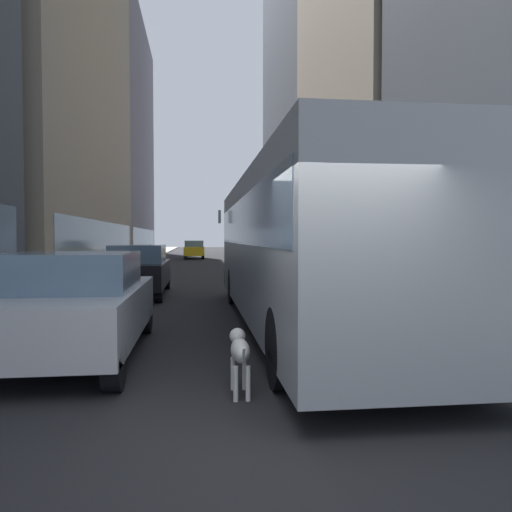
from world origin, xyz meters
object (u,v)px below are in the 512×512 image
Objects in this scene: car_red_coupe at (251,253)px; car_black_suv at (139,270)px; car_silver_sedan at (76,304)px; dalmatian_dog at (240,350)px; transit_bus at (301,241)px; car_yellow_taxi at (194,250)px; car_white_van at (238,249)px; car_blue_hatchback at (259,255)px.

car_black_suv is at bearing -107.62° from car_red_coupe.
dalmatian_dog is (2.34, -2.00, -0.31)m from car_silver_sedan.
transit_bus reaches higher than car_red_coupe.
car_red_coupe is at bearing -68.01° from car_yellow_taxi.
car_yellow_taxi is (1.60, 35.68, -0.00)m from car_silver_sedan.
car_white_van is 0.97× the size of car_yellow_taxi.
transit_bus is 2.52× the size of car_black_suv.
dalmatian_dog is at bearing -94.82° from car_white_van.
car_black_suv is at bearing -93.33° from car_yellow_taxi.
car_red_coupe is (4.00, -9.91, -0.00)m from car_yellow_taxi.
car_blue_hatchback is (4.00, -14.31, 0.00)m from car_yellow_taxi.
dalmatian_dog is (-3.26, -27.77, -0.31)m from car_red_coupe.
car_red_coupe is at bearing 72.38° from car_black_suv.
car_blue_hatchback is (1.60, 19.10, -0.96)m from transit_bus.
car_black_suv is 1.12× the size of car_blue_hatchback.
car_blue_hatchback is (5.60, 13.23, -0.00)m from car_black_suv.
car_red_coupe is at bearing -90.00° from car_white_van.
transit_bus is 11.98× the size of dalmatian_dog.
transit_bus reaches higher than car_yellow_taxi.
car_black_suv and car_blue_hatchback have the same top height.
car_white_van is at bearing 85.18° from dalmatian_dog.
transit_bus is at bearing -94.79° from car_blue_hatchback.
transit_bus reaches higher than car_silver_sedan.
car_red_coupe is at bearing 90.00° from car_blue_hatchback.
car_blue_hatchback is at bearing 67.05° from car_black_suv.
transit_bus is at bearing -92.66° from car_white_van.
transit_bus is 23.58m from car_red_coupe.
car_yellow_taxi is 10.68m from car_red_coupe.
car_yellow_taxi is 37.69m from dalmatian_dog.
car_silver_sedan is at bearing -98.69° from car_white_van.
transit_bus is 34.44m from car_white_van.
car_silver_sedan is at bearing -150.48° from transit_bus.
car_yellow_taxi is at bearing 91.13° from dalmatian_dog.
dalmatian_dog is (2.34, -10.14, -0.31)m from car_black_suv.
dalmatian_dog is (-3.26, -38.66, -0.31)m from car_white_van.
car_yellow_taxi is 4.36× the size of dalmatian_dog.
transit_bus is 7.17m from car_black_suv.
car_yellow_taxi is (-4.00, -0.98, -0.00)m from car_white_van.
car_silver_sedan is at bearing -90.00° from car_black_suv.
transit_bus is 2.82× the size of car_blue_hatchback.
car_yellow_taxi is at bearing 111.99° from car_red_coupe.
car_black_suv is at bearing -112.95° from car_blue_hatchback.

